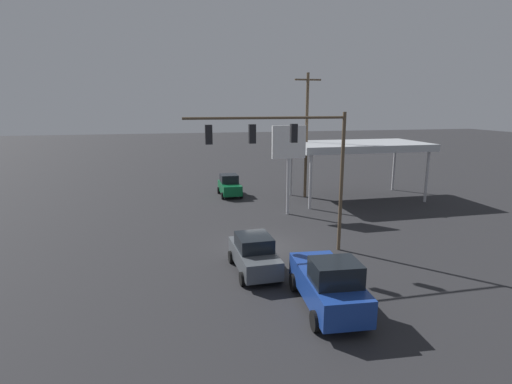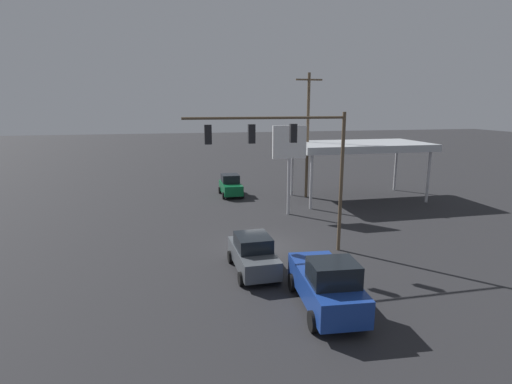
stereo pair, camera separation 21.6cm
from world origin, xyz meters
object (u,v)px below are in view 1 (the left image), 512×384
Objects in this scene: pickup_parked at (329,284)px; sedan_far at (254,254)px; traffic_signal_assembly at (289,149)px; price_sign at (289,148)px; utility_pole at (306,133)px; hatchback_crossing at (230,186)px.

sedan_far is (2.18, -4.42, -0.16)m from pickup_parked.
traffic_signal_assembly is 8.59m from price_sign.
price_sign is at bearing 152.44° from sedan_far.
traffic_signal_assembly reaches higher than price_sign.
traffic_signal_assembly is at bearing 72.46° from price_sign.
traffic_signal_assembly is 8.04m from pickup_parked.
traffic_signal_assembly is 0.80× the size of utility_pole.
traffic_signal_assembly is 1.67× the size of pickup_parked.
utility_pole is 2.08× the size of pickup_parked.
pickup_parked is at bearing 79.26° from price_sign.
utility_pole is at bearing 72.34° from hatchback_crossing.
price_sign is 9.19m from hatchback_crossing.
utility_pole reaches higher than pickup_parked.
utility_pole is at bearing -121.83° from price_sign.
hatchback_crossing is at bearing -65.47° from price_sign.
utility_pole is at bearing 167.09° from pickup_parked.
price_sign is at bearing 58.17° from utility_pole.
traffic_signal_assembly is 5.91m from sedan_far.
price_sign is 1.28× the size of pickup_parked.
pickup_parked reaches higher than sedan_far.
utility_pole reaches higher than hatchback_crossing.
pickup_parked is 4.93m from sedan_far.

